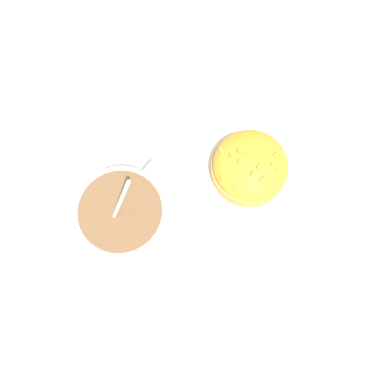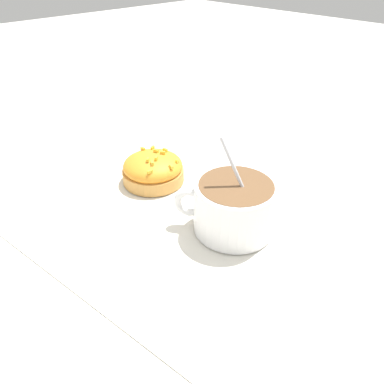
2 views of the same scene
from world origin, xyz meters
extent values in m
plane|color=silver|center=(0.00, 0.00, 0.00)|extent=(3.00, 3.00, 0.00)
cube|color=white|center=(0.00, 0.00, 0.00)|extent=(0.38, 0.40, 0.00)
cylinder|color=white|center=(0.08, 0.01, 0.03)|extent=(0.10, 0.10, 0.06)
cylinder|color=brown|center=(0.08, 0.01, 0.06)|extent=(0.09, 0.09, 0.01)
torus|color=white|center=(0.03, -0.02, 0.03)|extent=(0.04, 0.03, 0.04)
ellipsoid|color=silver|center=(0.05, 0.00, 0.01)|extent=(0.03, 0.02, 0.01)
cylinder|color=silver|center=(0.08, 0.02, 0.07)|extent=(0.06, 0.02, 0.11)
cylinder|color=#D19347|center=(-0.07, 0.01, 0.01)|extent=(0.09, 0.09, 0.02)
ellipsoid|color=orange|center=(-0.07, 0.01, 0.03)|extent=(0.08, 0.08, 0.03)
cube|color=yellow|center=(-0.08, 0.02, 0.05)|extent=(0.01, 0.01, 0.00)
cube|color=yellow|center=(-0.06, 0.00, 0.04)|extent=(0.01, 0.01, 0.00)
cube|color=yellow|center=(-0.05, -0.01, 0.04)|extent=(0.00, 0.01, 0.00)
cube|color=yellow|center=(-0.07, 0.03, 0.04)|extent=(0.01, 0.01, 0.00)
cube|color=yellow|center=(-0.04, 0.02, 0.04)|extent=(0.01, 0.00, 0.00)
cube|color=yellow|center=(-0.05, 0.03, 0.04)|extent=(0.01, 0.01, 0.00)
cube|color=yellow|center=(-0.10, 0.02, 0.04)|extent=(0.01, 0.00, 0.00)
cube|color=yellow|center=(-0.09, 0.03, 0.04)|extent=(0.01, 0.01, 0.00)
cube|color=yellow|center=(-0.06, 0.01, 0.05)|extent=(0.01, 0.01, 0.00)
cube|color=yellow|center=(-0.07, 0.00, 0.04)|extent=(0.01, 0.01, 0.00)
cube|color=yellow|center=(-0.08, 0.04, 0.04)|extent=(0.01, 0.00, 0.00)
camera|label=1|loc=(0.05, 0.13, 0.50)|focal=42.00mm
camera|label=2|loc=(0.29, -0.26, 0.29)|focal=35.00mm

